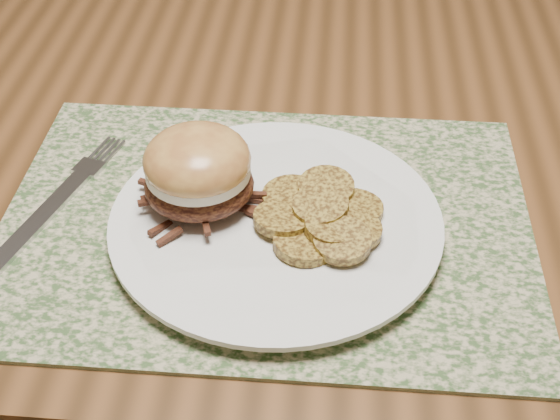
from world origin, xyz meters
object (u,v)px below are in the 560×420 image
object	(u,v)px
dinner_plate	(276,224)
dining_table	(358,139)
fork	(57,201)
pork_sandwich	(198,171)

from	to	relation	value
dinner_plate	dining_table	bearing A→B (deg)	74.22
dining_table	fork	bearing A→B (deg)	-138.36
dining_table	dinner_plate	size ratio (longest dim) A/B	5.77
dining_table	dinner_plate	bearing A→B (deg)	-105.78
dining_table	fork	xyz separation A→B (m)	(-0.27, -0.24, 0.09)
dining_table	pork_sandwich	xyz separation A→B (m)	(-0.14, -0.24, 0.13)
pork_sandwich	fork	xyz separation A→B (m)	(-0.13, 0.01, -0.05)
dining_table	dinner_plate	distance (m)	0.28
dining_table	pork_sandwich	bearing A→B (deg)	-119.52
dining_table	fork	world-z (taller)	fork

